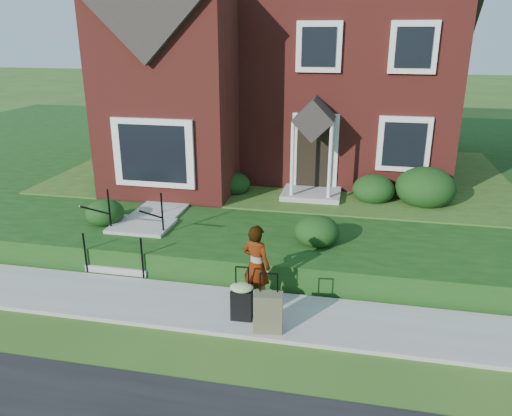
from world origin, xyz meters
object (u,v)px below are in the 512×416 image
(suitcase_black, at_px, (242,300))
(suitcase_olive, at_px, (268,312))
(woman, at_px, (256,266))
(front_steps, at_px, (134,240))

(suitcase_black, xyz_separation_m, suitcase_olive, (0.53, -0.27, -0.04))
(woman, bearing_deg, suitcase_olive, 136.90)
(woman, bearing_deg, suitcase_black, 98.44)
(suitcase_olive, bearing_deg, front_steps, 139.38)
(woman, xyz_separation_m, suitcase_olive, (0.38, -0.85, -0.44))
(front_steps, height_order, suitcase_olive, front_steps)
(suitcase_black, distance_m, suitcase_olive, 0.59)
(front_steps, height_order, woman, woman)
(front_steps, bearing_deg, woman, -25.92)
(suitcase_black, bearing_deg, woman, 74.24)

